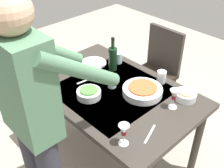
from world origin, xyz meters
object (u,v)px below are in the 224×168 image
wine_glass_right (124,131)px  side_bowl_bread (186,95)px  dining_table (112,98)px  wine_bottle (113,58)px  dinner_plate_near (93,63)px  chair_near (157,67)px  water_cup_near_left (112,82)px  water_cup_far_left (161,77)px  serving_bowl_pasta (142,90)px  wine_glass_left (174,96)px  water_cup_near_right (118,58)px  side_bowl_salad (89,93)px  person_server (35,117)px

wine_glass_right → side_bowl_bread: size_ratio=0.94×
dining_table → wine_bottle: bearing=-44.9°
dinner_plate_near → chair_near: bearing=-107.0°
chair_near → water_cup_near_left: 0.86m
water_cup_far_left → serving_bowl_pasta: bearing=90.6°
wine_bottle → dining_table: bearing=135.1°
wine_glass_left → water_cup_near_right: size_ratio=1.54×
wine_glass_left → dinner_plate_near: wine_glass_left is taller
water_cup_near_right → side_bowl_salad: 0.55m
dining_table → wine_bottle: (0.21, -0.21, 0.19)m
chair_near → water_cup_far_left: chair_near is taller
side_bowl_salad → dinner_plate_near: side_bowl_salad is taller
wine_bottle → wine_glass_left: 0.67m
person_server → side_bowl_bread: (-0.35, -1.01, -0.18)m
dining_table → side_bowl_salad: (0.05, 0.19, 0.12)m
water_cup_near_right → water_cup_far_left: size_ratio=0.97×
water_cup_near_right → person_server: bearing=109.5°
chair_near → serving_bowl_pasta: (-0.39, 0.70, 0.25)m
water_cup_near_right → side_bowl_bread: (-0.71, 0.01, -0.02)m
dining_table → water_cup_near_left: size_ratio=15.31×
water_cup_far_left → wine_glass_left: bearing=142.9°
dining_table → wine_glass_right: size_ratio=8.85×
side_bowl_bread → wine_glass_left: bearing=89.2°
water_cup_near_right → serving_bowl_pasta: (-0.46, 0.20, -0.02)m
water_cup_near_left → dining_table: bearing=135.5°
dining_table → wine_glass_right: bearing=143.4°
wine_bottle → dinner_plate_near: 0.22m
chair_near → water_cup_near_right: (0.07, 0.50, 0.27)m
wine_glass_right → dinner_plate_near: bearing=-29.7°
chair_near → dinner_plate_near: 0.74m
wine_glass_left → wine_glass_right: 0.50m
water_cup_near_right → water_cup_far_left: bearing=-176.3°
person_server → dining_table: bearing=-81.5°
wine_glass_left → serving_bowl_pasta: size_ratio=0.50×
wine_glass_left → water_cup_near_right: bearing=-13.0°
water_cup_near_right → side_bowl_salad: water_cup_near_right is taller
water_cup_near_right → side_bowl_salad: bearing=112.2°
wine_glass_right → serving_bowl_pasta: wine_glass_right is taller
wine_glass_right → dinner_plate_near: (0.85, -0.49, -0.10)m
wine_glass_left → serving_bowl_pasta: wine_glass_left is taller
water_cup_near_left → water_cup_far_left: bearing=-124.3°
wine_glass_left → dinner_plate_near: (0.85, 0.01, -0.10)m
wine_bottle → dinner_plate_near: size_ratio=1.29×
side_bowl_bread → chair_near: bearing=-38.5°
chair_near → water_cup_near_right: chair_near is taller
wine_bottle → serving_bowl_pasta: bearing=168.3°
person_server → wine_glass_left: size_ratio=11.19×
wine_glass_left → wine_bottle: bearing=-4.4°
wine_glass_left → side_bowl_bread: 0.17m
dining_table → wine_glass_right: wine_glass_right is taller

